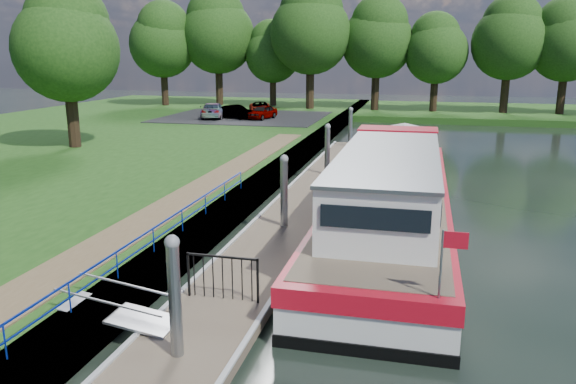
% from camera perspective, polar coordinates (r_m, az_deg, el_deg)
% --- Properties ---
extents(ground, '(160.00, 160.00, 0.00)m').
position_cam_1_polar(ground, '(12.65, -10.08, -16.39)').
color(ground, black).
rests_on(ground, ground).
extents(bank_edge, '(1.10, 90.00, 0.78)m').
position_cam_1_polar(bank_edge, '(26.62, -2.36, 0.99)').
color(bank_edge, '#473D2D').
rests_on(bank_edge, ground).
extents(far_bank, '(60.00, 18.00, 0.60)m').
position_cam_1_polar(far_bank, '(62.68, 20.45, 7.54)').
color(far_bank, '#1B4212').
rests_on(far_bank, ground).
extents(footpath, '(1.60, 40.00, 0.05)m').
position_cam_1_polar(footpath, '(20.82, -12.58, -1.85)').
color(footpath, brown).
rests_on(footpath, riverbank).
extents(carpark, '(14.00, 12.00, 0.06)m').
position_cam_1_polar(carpark, '(50.72, -4.48, 7.63)').
color(carpark, black).
rests_on(carpark, riverbank).
extents(blue_fence, '(0.04, 18.04, 0.72)m').
position_cam_1_polar(blue_fence, '(15.70, -15.19, -5.26)').
color(blue_fence, '#0C2DBF').
rests_on(blue_fence, riverbank).
extents(pontoon, '(2.50, 30.00, 0.56)m').
position_cam_1_polar(pontoon, '(24.19, 2.17, -0.82)').
color(pontoon, brown).
rests_on(pontoon, ground).
extents(mooring_piles, '(0.30, 27.30, 3.55)m').
position_cam_1_polar(mooring_piles, '(23.94, 2.20, 1.71)').
color(mooring_piles, gray).
rests_on(mooring_piles, ground).
extents(gangway, '(2.58, 1.00, 0.92)m').
position_cam_1_polar(gangway, '(13.53, -16.69, -11.69)').
color(gangway, '#A5A8AD').
rests_on(gangway, ground).
extents(gate_panel, '(1.85, 0.05, 1.15)m').
position_cam_1_polar(gate_panel, '(13.98, -6.68, -7.98)').
color(gate_panel, black).
rests_on(gate_panel, ground).
extents(barge, '(4.36, 21.15, 4.78)m').
position_cam_1_polar(barge, '(21.93, 10.56, -0.17)').
color(barge, black).
rests_on(barge, ground).
extents(horizon_trees, '(54.38, 10.03, 12.87)m').
position_cam_1_polar(horizon_trees, '(58.97, 7.78, 15.37)').
color(horizon_trees, '#332316').
rests_on(horizon_trees, ground).
extents(bank_tree_a, '(6.12, 6.12, 9.72)m').
position_cam_1_polar(bank_tree_a, '(36.41, -21.56, 14.07)').
color(bank_tree_a, '#332316').
rests_on(bank_tree_a, riverbank).
extents(car_a, '(2.17, 3.68, 1.17)m').
position_cam_1_polar(car_a, '(48.74, -2.62, 8.13)').
color(car_a, '#999999').
rests_on(car_a, carpark).
extents(car_b, '(3.67, 2.56, 1.15)m').
position_cam_1_polar(car_b, '(49.05, -5.29, 8.11)').
color(car_b, '#999999').
rests_on(car_b, carpark).
extents(car_c, '(2.86, 4.84, 1.32)m').
position_cam_1_polar(car_c, '(49.82, -7.61, 8.23)').
color(car_c, '#999999').
rests_on(car_c, carpark).
extents(car_d, '(3.26, 4.60, 1.16)m').
position_cam_1_polar(car_d, '(52.04, -2.80, 8.49)').
color(car_d, '#999999').
rests_on(car_d, carpark).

